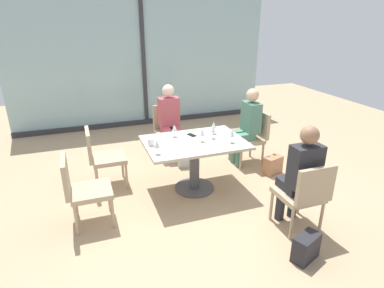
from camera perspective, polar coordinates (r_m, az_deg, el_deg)
The scene contains 22 objects.
ground_plane at distance 4.68m, azimuth 0.42°, elevation -7.84°, with size 12.00×12.00×0.00m, color tan.
window_wall_backdrop at distance 7.23m, azimuth -8.53°, elevation 12.86°, with size 5.57×0.10×2.70m.
dining_table_main at distance 4.42m, azimuth 0.44°, elevation -1.53°, with size 1.35×0.95×0.73m.
chair_front_right at distance 3.80m, azimuth 19.31°, elevation -8.16°, with size 0.46×0.50×0.87m.
chair_near_window at distance 5.62m, azimuth -4.20°, elevation 2.92°, with size 0.46×0.51×0.87m.
chair_far_right at distance 5.38m, azimuth 10.65°, elevation 1.69°, with size 0.50×0.46×0.87m.
chair_side_end at distance 3.91m, azimuth -18.97°, elevation -7.19°, with size 0.50×0.46×0.87m.
chair_far_left at distance 4.71m, azimuth -15.78°, elevation -1.78°, with size 0.50×0.46×0.87m.
person_front_right at distance 3.78m, azimuth 18.68°, elevation -4.74°, with size 0.34×0.39×1.26m.
person_near_window at distance 5.46m, azimuth -3.95°, elevation 4.59°, with size 0.34×0.39×1.26m.
person_far_right at distance 5.26m, azimuth 9.77°, elevation 3.63°, with size 0.39×0.34×1.26m.
wine_glass_0 at distance 4.60m, azimuth 3.89°, elevation 3.36°, with size 0.07×0.07×0.18m.
wine_glass_1 at distance 4.48m, azimuth -3.13°, elevation 2.86°, with size 0.07×0.07×0.18m.
wine_glass_2 at distance 4.42m, azimuth 3.73°, elevation 2.61°, with size 0.07×0.07×0.18m.
wine_glass_3 at distance 3.93m, azimuth -6.25°, elevation -0.03°, with size 0.07×0.07×0.18m.
wine_glass_4 at distance 4.29m, azimuth 7.08°, elevation 1.87°, with size 0.07×0.07×0.18m.
wine_glass_5 at distance 4.30m, azimuth 1.78°, elevation 2.08°, with size 0.07×0.07×0.18m.
coffee_cup at distance 4.23m, azimuth -7.29°, elevation 0.31°, with size 0.08×0.08×0.09m, color white.
cell_phone_on_table at distance 4.57m, azimuth -0.05°, elevation 1.60°, with size 0.07×0.14×0.01m, color black.
handbag_0 at distance 3.60m, azimuth 19.56°, elevation -16.90°, with size 0.30×0.16×0.28m, color #232328.
handbag_1 at distance 5.28m, azimuth -0.96°, elevation -2.47°, with size 0.30×0.16×0.28m, color silver.
handbag_2 at distance 5.19m, azimuth 14.14°, elevation -3.64°, with size 0.30×0.16×0.28m, color #A3704C.
Camera 1 is at (-1.40, -3.81, 2.32)m, focal length 30.08 mm.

